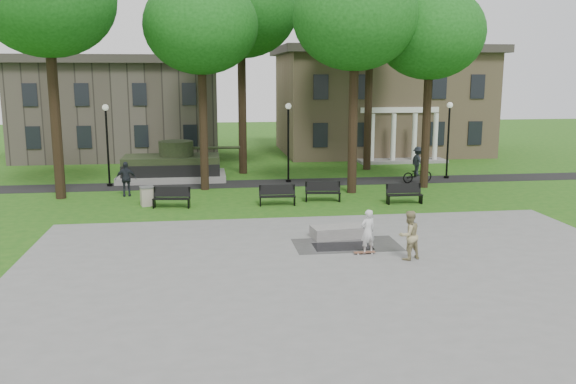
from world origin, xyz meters
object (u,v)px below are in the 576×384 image
at_px(park_bench_0, 171,197).
at_px(trash_bin, 147,196).
at_px(cyclist, 418,168).
at_px(skateboarder, 368,232).
at_px(friend_watching, 409,235).
at_px(concrete_block, 339,232).

distance_m(park_bench_0, trash_bin, 1.36).
height_order(cyclist, park_bench_0, cyclist).
xyz_separation_m(skateboarder, trash_bin, (-8.65, 9.52, -0.34)).
height_order(friend_watching, cyclist, cyclist).
xyz_separation_m(friend_watching, park_bench_0, (-8.66, 9.83, -0.37)).
bearing_deg(skateboarder, concrete_block, -96.17).
distance_m(skateboarder, cyclist, 15.58).
height_order(skateboarder, trash_bin, skateboarder).
bearing_deg(trash_bin, friend_watching, -46.58).
relative_size(friend_watching, cyclist, 0.80).
relative_size(skateboarder, cyclist, 0.75).
relative_size(friend_watching, park_bench_0, 0.94).
relative_size(skateboarder, park_bench_0, 0.88).
relative_size(friend_watching, trash_bin, 1.81).
height_order(park_bench_0, trash_bin, park_bench_0).
bearing_deg(park_bench_0, trash_bin, 162.11).
distance_m(skateboarder, friend_watching, 1.53).
xyz_separation_m(concrete_block, skateboarder, (0.52, -2.30, 0.58)).
xyz_separation_m(concrete_block, park_bench_0, (-6.91, 6.63, 0.28)).
relative_size(concrete_block, trash_bin, 2.29).
xyz_separation_m(skateboarder, park_bench_0, (-7.43, 8.92, -0.31)).
bearing_deg(park_bench_0, friend_watching, -40.29).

